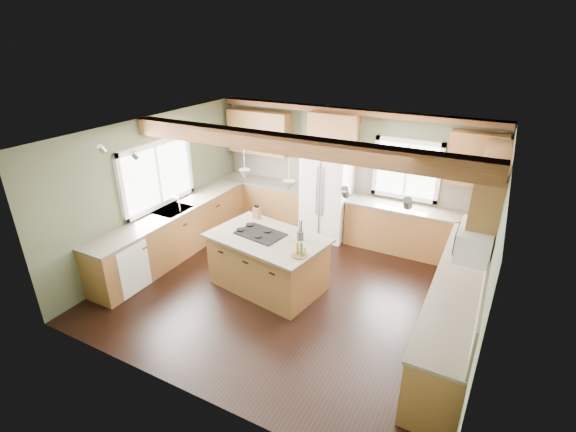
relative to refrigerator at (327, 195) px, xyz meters
The scene contains 37 objects.
floor 2.32m from the refrigerator, 81.95° to the right, with size 5.60×5.60×0.00m, color black.
ceiling 2.73m from the refrigerator, 81.95° to the right, with size 5.60×5.60×0.00m, color silver.
wall_back 0.63m from the refrigerator, 51.71° to the left, with size 5.60×5.60×0.00m, color #4D553C.
wall_left 3.30m from the refrigerator, 139.70° to the right, with size 5.00×5.00×0.00m, color #4D553C.
wall_right 3.78m from the refrigerator, 34.37° to the right, with size 5.00×5.00×0.00m, color #4D553C.
ceiling_beam 2.72m from the refrigerator, 82.25° to the right, with size 5.55×0.26×0.26m, color #4D2816.
soffit_trim 1.69m from the refrigerator, 43.03° to the left, with size 5.55×0.20×0.10m, color #4D2816.
backsplash_back 0.57m from the refrigerator, 50.58° to the left, with size 5.58×0.03×0.58m, color brown.
backsplash_right 3.73m from the refrigerator, 33.86° to the right, with size 0.03×3.70×0.58m, color brown.
base_cab_back_left 1.56m from the refrigerator, behind, with size 2.02×0.60×0.88m, color brown.
counter_back_left 1.49m from the refrigerator, behind, with size 2.06×0.64×0.04m, color brown.
base_cab_back_right 1.85m from the refrigerator, ahead, with size 2.62×0.60×0.88m, color brown.
counter_back_right 1.79m from the refrigerator, ahead, with size 2.66×0.64×0.04m, color brown.
base_cab_left 3.06m from the refrigerator, 136.74° to the right, with size 0.60×3.70×0.88m, color brown.
counter_left 3.02m from the refrigerator, 136.74° to the right, with size 0.64×3.74×0.04m, color brown.
base_cab_right 3.51m from the refrigerator, 36.47° to the right, with size 0.60×3.70×0.88m, color brown.
counter_right 3.48m from the refrigerator, 36.47° to the right, with size 0.64×3.74×0.04m, color brown.
upper_cab_back_left 2.00m from the refrigerator, behind, with size 1.40×0.35×0.90m, color brown.
upper_cab_over_fridge 1.27m from the refrigerator, 90.00° to the left, with size 0.96×0.35×0.70m, color brown.
upper_cab_right 3.34m from the refrigerator, 22.64° to the right, with size 0.35×2.20×0.90m, color brown.
upper_cab_back_corner 2.81m from the refrigerator, ahead, with size 0.90×0.35×0.90m, color brown.
window_left 3.30m from the refrigerator, 140.15° to the right, with size 0.04×1.60×1.05m, color white.
window_back 1.63m from the refrigerator, 13.94° to the left, with size 1.10×0.04×1.00m, color white.
sink 3.02m from the refrigerator, 136.74° to the right, with size 0.50×0.65×0.03m, color #262628.
faucet 2.90m from the refrigerator, 134.30° to the right, with size 0.02×0.02×0.28m, color #B2B2B7.
dishwasher 4.05m from the refrigerator, 123.02° to the right, with size 0.60×0.60×0.84m, color white.
oven 4.40m from the refrigerator, 50.38° to the right, with size 0.60×0.72×0.84m, color white.
microwave 3.66m from the refrigerator, 37.00° to the right, with size 0.40×0.70×0.38m, color white.
pendant_left 2.41m from the refrigerator, 103.91° to the right, with size 0.18×0.18×0.16m, color #B2B2B7.
pendant_right 2.50m from the refrigerator, 81.79° to the right, with size 0.18×0.18×0.16m, color #B2B2B7.
refrigerator is the anchor object (origin of this frame).
island 2.25m from the refrigerator, 92.60° to the right, with size 1.74×1.06×0.88m, color brown.
island_top 2.21m from the refrigerator, 92.60° to the right, with size 1.85×1.18×0.04m, color brown.
cooktop 2.19m from the refrigerator, 96.35° to the right, with size 0.75×0.50×0.02m, color black.
knife_block 1.79m from the refrigerator, 110.47° to the right, with size 0.12×0.09×0.20m, color brown.
utensil_crock 2.09m from the refrigerator, 78.67° to the right, with size 0.11×0.11×0.15m, color #443C37.
bottle_tray 2.59m from the refrigerator, 76.03° to the right, with size 0.24×0.24×0.22m, color brown, non-canonical shape.
Camera 1 is at (2.67, -5.19, 3.96)m, focal length 26.00 mm.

